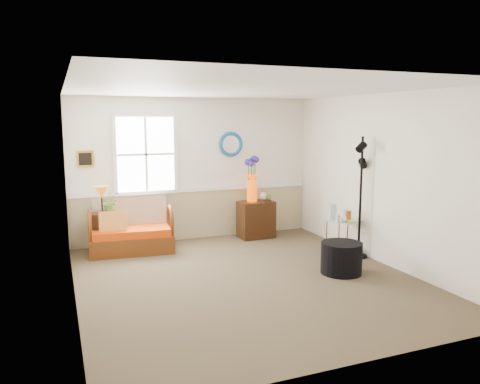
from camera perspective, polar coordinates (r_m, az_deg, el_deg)
name	(u,v)px	position (r m, az deg, el deg)	size (l,w,h in m)	color
floor	(246,279)	(6.64, 0.77, -10.56)	(4.50, 5.00, 0.01)	brown
ceiling	(247,89)	(6.28, 0.82, 12.45)	(4.50, 5.00, 0.01)	white
walls	(246,187)	(6.33, 0.79, 0.62)	(4.51, 5.01, 2.60)	white
wainscot	(196,215)	(8.78, -5.40, -2.76)	(4.46, 0.02, 0.90)	tan
chair_rail	(196,190)	(8.69, -5.43, 0.27)	(4.46, 0.04, 0.06)	white
window	(146,154)	(8.42, -11.40, 4.52)	(1.14, 0.06, 1.44)	white
picture	(85,159)	(8.31, -18.35, 3.85)	(0.28, 0.03, 0.28)	gold
mirror	(231,144)	(8.84, -1.14, 5.85)	(0.47, 0.47, 0.07)	#1479C3
loveseat	(131,226)	(8.06, -13.13, -4.03)	(1.36, 0.77, 0.89)	brown
throw_pillow	(113,225)	(7.92, -15.20, -3.85)	(0.44, 0.11, 0.44)	orange
lamp_stand	(103,233)	(8.17, -16.35, -4.77)	(0.38, 0.38, 0.67)	#351A09
table_lamp	(102,200)	(8.02, -16.49, -0.93)	(0.25, 0.25, 0.45)	#BF6E1B
potted_plant	(111,205)	(8.03, -15.46, -1.50)	(0.32, 0.36, 0.28)	#486D2D
cabinet	(256,219)	(8.83, 1.97, -3.36)	(0.64, 0.41, 0.69)	#351A09
flower_vase	(252,179)	(8.70, 1.48, 1.55)	(0.25, 0.25, 0.84)	#E64703
side_table	(343,237)	(7.91, 12.45, -5.39)	(0.46, 0.46, 0.58)	#A1682E
tabletop_items	(341,212)	(7.80, 12.25, -2.41)	(0.44, 0.44, 0.26)	silver
floor_lamp	(360,198)	(7.68, 14.48, -0.68)	(0.28, 0.28, 1.95)	black
ottoman	(341,258)	(6.97, 12.26, -7.86)	(0.59, 0.59, 0.45)	black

